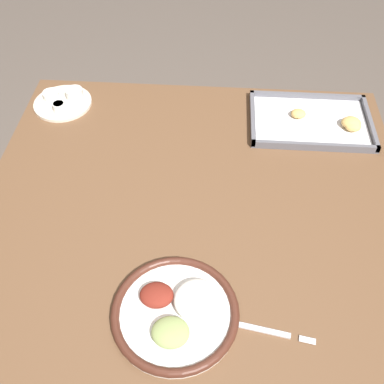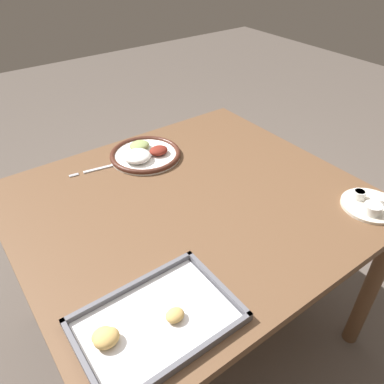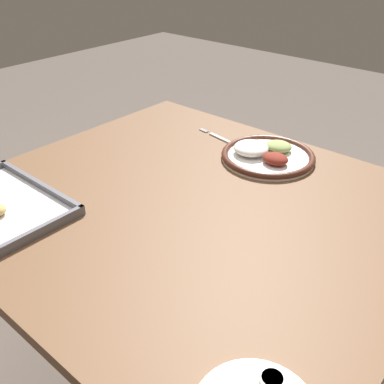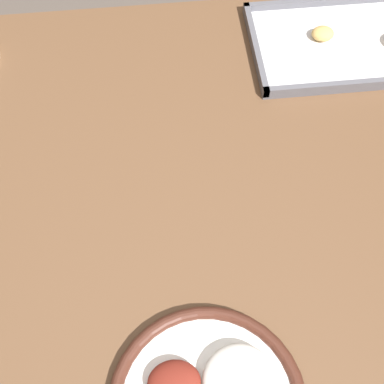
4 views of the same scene
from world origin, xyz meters
name	(u,v)px [view 4 (image 4 of 4)]	position (x,y,z in m)	size (l,w,h in m)	color
ground_plane	(194,325)	(0.00, 0.00, 0.00)	(8.00, 8.00, 0.00)	#564C44
dining_table	(195,225)	(0.00, 0.00, 0.62)	(1.14, 1.02, 0.71)	brown
baking_tray	(349,43)	(0.36, 0.34, 0.72)	(0.37, 0.25, 0.04)	#595960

